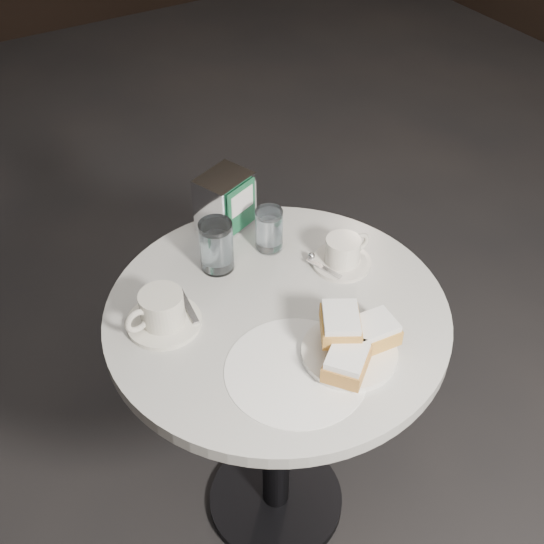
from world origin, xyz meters
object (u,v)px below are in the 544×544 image
at_px(water_glass_left, 217,247).
at_px(water_glass_right, 269,230).
at_px(cafe_table, 277,373).
at_px(coffee_cup_right, 343,253).
at_px(beignet_plate, 352,343).
at_px(coffee_cup_left, 162,312).
at_px(napkin_dispenser, 225,202).

bearing_deg(water_glass_left, water_glass_right, 0.26).
relative_size(cafe_table, water_glass_right, 7.55).
height_order(coffee_cup_right, water_glass_left, water_glass_left).
bearing_deg(water_glass_left, coffee_cup_right, -28.83).
bearing_deg(beignet_plate, coffee_cup_left, 136.29).
distance_m(cafe_table, water_glass_right, 0.32).
height_order(coffee_cup_left, coffee_cup_right, coffee_cup_left).
bearing_deg(beignet_plate, water_glass_right, 84.76).
relative_size(beignet_plate, water_glass_right, 2.36).
relative_size(beignet_plate, water_glass_left, 2.01).
relative_size(beignet_plate, coffee_cup_right, 1.66).
bearing_deg(water_glass_right, coffee_cup_left, -161.98).
bearing_deg(napkin_dispenser, water_glass_left, -146.89).
bearing_deg(water_glass_right, coffee_cup_right, -50.74).
bearing_deg(water_glass_left, beignet_plate, -74.72).
xyz_separation_m(beignet_plate, coffee_cup_right, (0.14, 0.22, -0.00)).
xyz_separation_m(cafe_table, water_glass_left, (-0.04, 0.18, 0.25)).
relative_size(coffee_cup_left, coffee_cup_right, 1.21).
relative_size(cafe_table, beignet_plate, 3.20).
distance_m(coffee_cup_right, water_glass_left, 0.27).
distance_m(coffee_cup_left, napkin_dispenser, 0.34).
bearing_deg(cafe_table, coffee_cup_left, 159.50).
height_order(beignet_plate, napkin_dispenser, napkin_dispenser).
bearing_deg(cafe_table, beignet_plate, -72.77).
height_order(coffee_cup_right, napkin_dispenser, napkin_dispenser).
bearing_deg(beignet_plate, water_glass_left, 105.28).
distance_m(cafe_table, water_glass_left, 0.31).
xyz_separation_m(water_glass_left, water_glass_right, (0.13, 0.00, -0.01)).
xyz_separation_m(beignet_plate, napkin_dispenser, (-0.01, 0.47, 0.03)).
bearing_deg(napkin_dispenser, coffee_cup_left, -161.26).
xyz_separation_m(water_glass_left, napkin_dispenser, (0.08, 0.12, 0.01)).
bearing_deg(water_glass_right, water_glass_left, -179.74).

